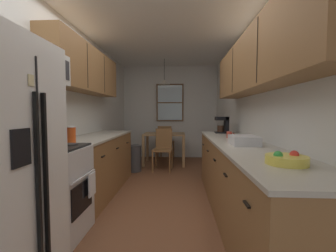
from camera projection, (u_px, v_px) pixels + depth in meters
name	position (u px, v px, depth m)	size (l,w,h in m)	color
ground_plane	(163.00, 188.00, 3.68)	(12.00, 12.00, 0.00)	brown
wall_left	(82.00, 111.00, 3.68)	(0.10, 9.00, 2.55)	silver
wall_right	(247.00, 111.00, 3.53)	(0.10, 9.00, 2.55)	silver
wall_back	(170.00, 112.00, 6.24)	(4.40, 0.10, 2.55)	silver
ceiling_slab	(163.00, 29.00, 3.53)	(4.40, 9.00, 0.08)	white
stove_range	(51.00, 192.00, 2.19)	(0.66, 0.63, 1.10)	silver
microwave_over_range	(35.00, 66.00, 2.12)	(0.39, 0.62, 0.31)	white
counter_left	(98.00, 164.00, 3.48)	(0.64, 1.96, 0.90)	olive
upper_cabinets_left	(86.00, 70.00, 3.35)	(0.33, 2.04, 0.66)	olive
counter_right	(241.00, 181.00, 2.59)	(0.64, 3.18, 0.90)	olive
upper_cabinets_right	(257.00, 62.00, 2.45)	(0.33, 2.86, 0.63)	olive
dining_table	(164.00, 138.00, 5.40)	(0.99, 0.71, 0.75)	#A87F51
dining_chair_near	(163.00, 147.00, 4.84)	(0.43, 0.43, 0.90)	olive
dining_chair_far	(165.00, 141.00, 5.97)	(0.45, 0.45, 0.90)	olive
pendant_light	(164.00, 82.00, 5.32)	(0.28, 0.28, 0.61)	black
back_window	(170.00, 103.00, 6.16)	(0.76, 0.05, 1.04)	brown
trash_bin	(134.00, 158.00, 4.74)	(0.31, 0.31, 0.55)	#3F3F42
storage_canister	(71.00, 134.00, 2.60)	(0.11, 0.11, 0.20)	#D84C19
dish_towel	(92.00, 184.00, 2.32)	(0.02, 0.16, 0.24)	white
coffee_maker	(223.00, 125.00, 3.82)	(0.22, 0.18, 0.28)	black
mug_by_coffeemaker	(229.00, 135.00, 3.06)	(0.11, 0.07, 0.09)	#BF3F33
fruit_bowl	(286.00, 159.00, 1.51)	(0.27, 0.27, 0.09)	#E5D14C
dish_rack	(244.00, 140.00, 2.42)	(0.28, 0.34, 0.10)	silver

